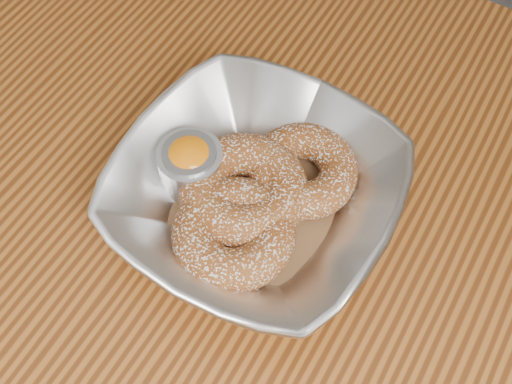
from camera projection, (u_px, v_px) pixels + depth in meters
The scene contains 7 objects.
table at pixel (183, 263), 0.61m from camera, with size 1.20×0.80×0.75m.
serving_bowl at pixel (256, 193), 0.50m from camera, with size 0.23×0.23×0.06m, color silver.
parchment at pixel (256, 204), 0.52m from camera, with size 0.14×0.14×0.00m, color brown.
donut_back at pixel (303, 170), 0.52m from camera, with size 0.09×0.09×0.03m, color brown.
donut_front at pixel (234, 233), 0.48m from camera, with size 0.10×0.10×0.04m, color brown.
donut_extra at pixel (244, 190), 0.50m from camera, with size 0.11×0.11×0.04m, color brown.
ramekin at pixel (191, 165), 0.51m from camera, with size 0.06×0.06×0.05m.
Camera 1 is at (0.19, -0.17, 1.21)m, focal length 42.00 mm.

